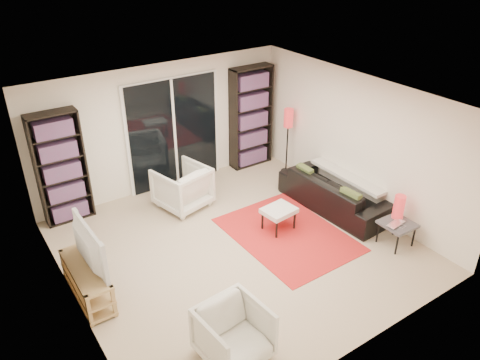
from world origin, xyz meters
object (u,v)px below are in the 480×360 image
object	(u,v)px
armchair_back	(182,187)
side_table	(397,225)
armchair_front	(234,334)
floor_lamp	(288,125)
bookshelf_right	(251,117)
sofa	(334,193)
tv_stand	(87,281)
bookshelf_left	(61,168)
ottoman	(279,212)

from	to	relation	value
armchair_back	side_table	world-z (taller)	armchair_back
armchair_front	armchair_back	bearing A→B (deg)	67.34
side_table	floor_lamp	xyz separation A→B (m)	(0.16, 2.95, 0.69)
bookshelf_right	armchair_front	size ratio (longest dim) A/B	2.76
sofa	side_table	xyz separation A→B (m)	(0.03, -1.36, 0.05)
tv_stand	bookshelf_right	bearing A→B (deg)	26.86
bookshelf_right	floor_lamp	xyz separation A→B (m)	(0.39, -0.73, -0.01)
bookshelf_left	armchair_front	xyz separation A→B (m)	(0.72, -4.09, -0.63)
floor_lamp	side_table	bearing A→B (deg)	-93.04
bookshelf_left	ottoman	world-z (taller)	bookshelf_left
bookshelf_right	ottoman	distance (m)	2.62
floor_lamp	sofa	bearing A→B (deg)	-96.80
bookshelf_left	side_table	size ratio (longest dim) A/B	3.93
armchair_back	side_table	size ratio (longest dim) A/B	1.72
bookshelf_right	side_table	distance (m)	3.75
side_table	bookshelf_right	bearing A→B (deg)	93.56
sofa	side_table	world-z (taller)	sofa
bookshelf_right	tv_stand	xyz separation A→B (m)	(-4.22, -2.14, -0.79)
bookshelf_left	tv_stand	world-z (taller)	bookshelf_left
bookshelf_left	armchair_front	world-z (taller)	bookshelf_left
armchair_front	side_table	world-z (taller)	armchair_front
bookshelf_right	armchair_back	world-z (taller)	bookshelf_right
side_table	armchair_back	bearing A→B (deg)	127.43
bookshelf_left	armchair_back	size ratio (longest dim) A/B	2.29
armchair_front	ottoman	distance (m)	2.74
bookshelf_right	side_table	world-z (taller)	bookshelf_right
bookshelf_left	sofa	xyz separation A→B (m)	(4.05, -2.32, -0.67)
bookshelf_left	floor_lamp	bearing A→B (deg)	-9.73
ottoman	side_table	world-z (taller)	same
tv_stand	side_table	xyz separation A→B (m)	(4.45, -1.54, 0.09)
bookshelf_right	side_table	bearing A→B (deg)	-86.44
tv_stand	armchair_front	size ratio (longest dim) A/B	1.56
sofa	armchair_back	distance (m)	2.72
tv_stand	side_table	distance (m)	4.71
bookshelf_right	tv_stand	bearing A→B (deg)	-153.14
armchair_back	ottoman	xyz separation A→B (m)	(0.97, -1.56, -0.05)
armchair_back	floor_lamp	size ratio (longest dim) A/B	0.62
bookshelf_left	floor_lamp	size ratio (longest dim) A/B	1.42
sofa	armchair_back	bearing A→B (deg)	51.70
ottoman	side_table	distance (m)	1.88
armchair_back	side_table	xyz separation A→B (m)	(2.25, -2.94, -0.03)
armchair_back	ottoman	bearing A→B (deg)	108.44
tv_stand	armchair_back	distance (m)	2.61
bookshelf_left	tv_stand	distance (m)	2.28
armchair_back	ottoman	world-z (taller)	armchair_back
bookshelf_left	sofa	distance (m)	4.71
bookshelf_left	floor_lamp	distance (m)	4.30
floor_lamp	bookshelf_right	bearing A→B (deg)	117.97
bookshelf_left	side_table	bearing A→B (deg)	-42.03
bookshelf_left	tv_stand	bearing A→B (deg)	-99.77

